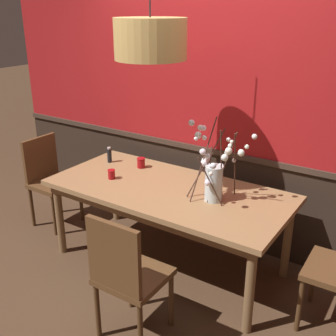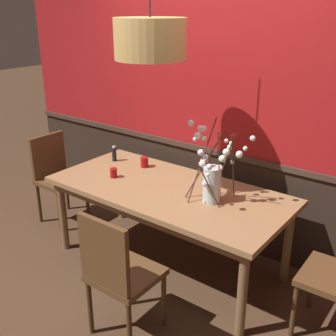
% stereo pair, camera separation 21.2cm
% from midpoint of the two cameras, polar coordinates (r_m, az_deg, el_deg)
% --- Properties ---
extents(ground_plane, '(24.00, 24.00, 0.00)m').
position_cam_midpoint_polar(ground_plane, '(3.88, -1.61, -12.86)').
color(ground_plane, '#4C3321').
extents(back_wall, '(4.84, 0.14, 2.81)m').
position_cam_midpoint_polar(back_wall, '(3.87, 4.13, 9.61)').
color(back_wall, '#2D2119').
rests_on(back_wall, ground).
extents(dining_table, '(2.05, 0.97, 0.75)m').
position_cam_midpoint_polar(dining_table, '(3.55, -1.72, -3.93)').
color(dining_table, '#997047').
rests_on(dining_table, ground).
extents(chair_far_side_right, '(0.45, 0.46, 0.90)m').
position_cam_midpoint_polar(chair_far_side_right, '(4.22, 8.53, -2.21)').
color(chair_far_side_right, brown).
rests_on(chair_far_side_right, ground).
extents(chair_head_west_end, '(0.40, 0.44, 0.93)m').
position_cam_midpoint_polar(chair_head_west_end, '(4.53, -17.25, -1.08)').
color(chair_head_west_end, brown).
rests_on(chair_head_west_end, ground).
extents(chair_far_side_left, '(0.44, 0.41, 0.88)m').
position_cam_midpoint_polar(chair_far_side_left, '(4.46, 1.10, -0.68)').
color(chair_far_side_left, brown).
rests_on(chair_far_side_left, ground).
extents(chair_near_side_right, '(0.43, 0.43, 0.96)m').
position_cam_midpoint_polar(chair_near_side_right, '(2.86, -7.90, -14.08)').
color(chair_near_side_right, brown).
rests_on(chair_near_side_right, ground).
extents(vase_with_blossoms, '(0.55, 0.42, 0.64)m').
position_cam_midpoint_polar(vase_with_blossoms, '(3.23, 4.37, -0.98)').
color(vase_with_blossoms, silver).
rests_on(vase_with_blossoms, dining_table).
extents(candle_holder_nearer_center, '(0.07, 0.07, 0.09)m').
position_cam_midpoint_polar(candle_holder_nearer_center, '(3.73, -9.35, -0.86)').
color(candle_holder_nearer_center, '#9E0F14').
rests_on(candle_holder_nearer_center, dining_table).
extents(candle_holder_nearer_edge, '(0.08, 0.08, 0.10)m').
position_cam_midpoint_polar(candle_holder_nearer_edge, '(3.95, -5.25, 0.71)').
color(candle_holder_nearer_edge, '#9E0F14').
rests_on(candle_holder_nearer_edge, dining_table).
extents(condiment_bottle, '(0.04, 0.04, 0.15)m').
position_cam_midpoint_polar(condiment_bottle, '(4.12, -9.49, 1.74)').
color(condiment_bottle, black).
rests_on(condiment_bottle, dining_table).
extents(pendant_lamp, '(0.54, 0.54, 1.01)m').
position_cam_midpoint_polar(pendant_lamp, '(3.20, -4.40, 17.18)').
color(pendant_lamp, tan).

